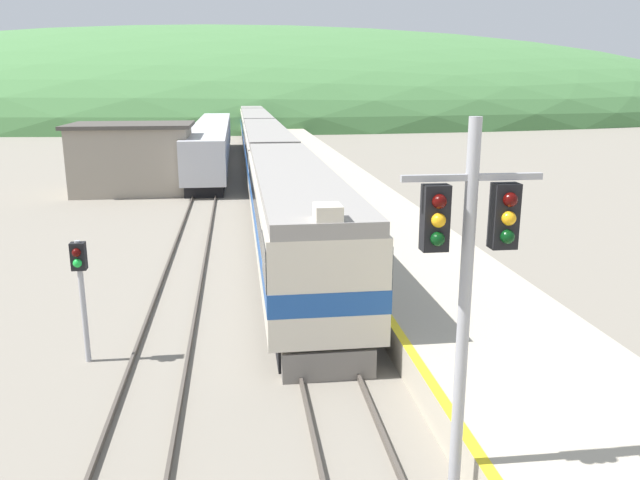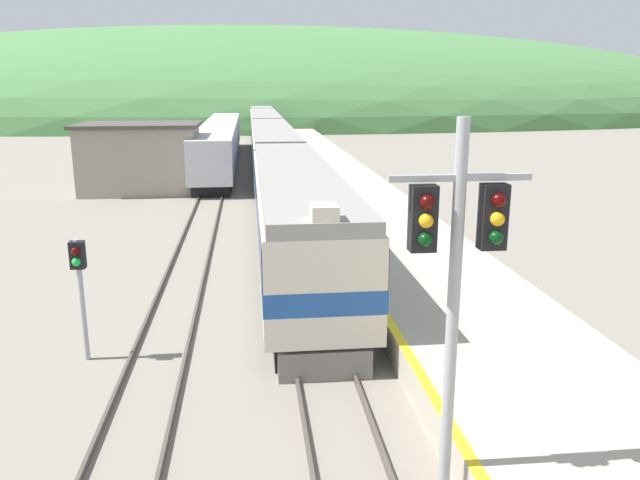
{
  "view_description": "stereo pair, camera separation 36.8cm",
  "coord_description": "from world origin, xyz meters",
  "px_view_note": "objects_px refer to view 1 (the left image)",
  "views": [
    {
      "loc": [
        -2.07,
        -2.28,
        7.14
      ],
      "look_at": [
        0.4,
        16.44,
        2.36
      ],
      "focal_mm": 35.0,
      "sensor_mm": 36.0,
      "label": 1
    },
    {
      "loc": [
        -1.71,
        -2.33,
        7.14
      ],
      "look_at": [
        0.4,
        16.44,
        2.36
      ],
      "focal_mm": 35.0,
      "sensor_mm": 36.0,
      "label": 2
    }
  ],
  "objects_px": {
    "carriage_second": "(266,153)",
    "signal_post_siding": "(80,276)",
    "carriage_fourth": "(251,118)",
    "siding_train": "(212,143)",
    "express_train_lead_car": "(294,215)",
    "carriage_third": "(256,129)",
    "signal_mast_main": "(467,268)"
  },
  "relations": [
    {
      "from": "carriage_second",
      "to": "signal_post_siding",
      "type": "xyz_separation_m",
      "value": [
        -6.14,
        -29.81,
        0.2
      ]
    },
    {
      "from": "carriage_fourth",
      "to": "siding_train",
      "type": "height_order",
      "value": "carriage_fourth"
    },
    {
      "from": "express_train_lead_car",
      "to": "carriage_third",
      "type": "relative_size",
      "value": 0.87
    },
    {
      "from": "carriage_second",
      "to": "signal_mast_main",
      "type": "height_order",
      "value": "signal_mast_main"
    },
    {
      "from": "express_train_lead_car",
      "to": "carriage_second",
      "type": "height_order",
      "value": "express_train_lead_car"
    },
    {
      "from": "carriage_third",
      "to": "signal_mast_main",
      "type": "relative_size",
      "value": 3.4
    },
    {
      "from": "carriage_second",
      "to": "siding_train",
      "type": "bearing_deg",
      "value": 110.86
    },
    {
      "from": "carriage_third",
      "to": "signal_post_siding",
      "type": "bearing_deg",
      "value": -96.58
    },
    {
      "from": "signal_post_siding",
      "to": "express_train_lead_car",
      "type": "bearing_deg",
      "value": 50.99
    },
    {
      "from": "carriage_third",
      "to": "carriage_fourth",
      "type": "bearing_deg",
      "value": 90.0
    },
    {
      "from": "express_train_lead_car",
      "to": "siding_train",
      "type": "relative_size",
      "value": 0.55
    },
    {
      "from": "signal_post_siding",
      "to": "carriage_second",
      "type": "bearing_deg",
      "value": 78.35
    },
    {
      "from": "carriage_third",
      "to": "siding_train",
      "type": "distance_m",
      "value": 13.0
    },
    {
      "from": "carriage_second",
      "to": "express_train_lead_car",
      "type": "bearing_deg",
      "value": -90.0
    },
    {
      "from": "signal_post_siding",
      "to": "carriage_fourth",
      "type": "bearing_deg",
      "value": 85.43
    },
    {
      "from": "express_train_lead_car",
      "to": "carriage_second",
      "type": "relative_size",
      "value": 0.87
    },
    {
      "from": "express_train_lead_car",
      "to": "carriage_fourth",
      "type": "relative_size",
      "value": 0.87
    },
    {
      "from": "carriage_fourth",
      "to": "signal_mast_main",
      "type": "xyz_separation_m",
      "value": [
        1.42,
        -83.7,
        2.16
      ]
    },
    {
      "from": "siding_train",
      "to": "carriage_second",
      "type": "bearing_deg",
      "value": -69.14
    },
    {
      "from": "carriage_second",
      "to": "siding_train",
      "type": "height_order",
      "value": "carriage_second"
    },
    {
      "from": "carriage_third",
      "to": "signal_post_siding",
      "type": "height_order",
      "value": "carriage_third"
    },
    {
      "from": "carriage_fourth",
      "to": "signal_mast_main",
      "type": "relative_size",
      "value": 3.4
    },
    {
      "from": "carriage_second",
      "to": "carriage_third",
      "type": "relative_size",
      "value": 1.0
    },
    {
      "from": "carriage_fourth",
      "to": "carriage_third",
      "type": "bearing_deg",
      "value": -90.0
    },
    {
      "from": "carriage_fourth",
      "to": "signal_post_siding",
      "type": "height_order",
      "value": "carriage_fourth"
    },
    {
      "from": "carriage_fourth",
      "to": "signal_post_siding",
      "type": "bearing_deg",
      "value": -94.57
    },
    {
      "from": "carriage_second",
      "to": "siding_train",
      "type": "xyz_separation_m",
      "value": [
        -4.27,
        11.21,
        -0.29
      ]
    },
    {
      "from": "carriage_third",
      "to": "signal_mast_main",
      "type": "distance_m",
      "value": 60.26
    },
    {
      "from": "signal_mast_main",
      "to": "signal_post_siding",
      "type": "xyz_separation_m",
      "value": [
        -7.56,
        6.9,
        -1.96
      ]
    },
    {
      "from": "carriage_second",
      "to": "carriage_third",
      "type": "bearing_deg",
      "value": 90.0
    },
    {
      "from": "siding_train",
      "to": "signal_mast_main",
      "type": "relative_size",
      "value": 5.38
    },
    {
      "from": "express_train_lead_car",
      "to": "signal_post_siding",
      "type": "relative_size",
      "value": 5.97
    }
  ]
}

